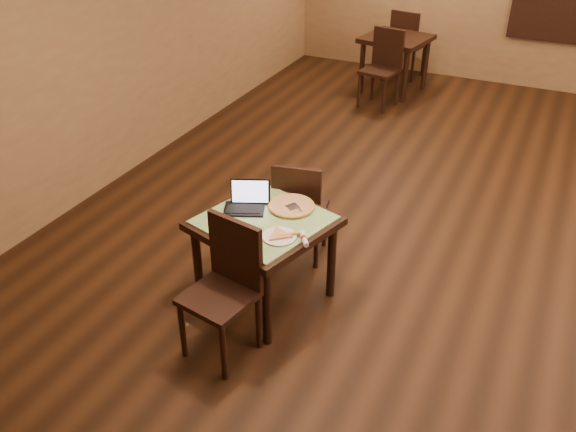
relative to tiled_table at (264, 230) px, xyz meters
The scene contains 15 objects.
ground 2.09m from the tiled_table, 39.35° to the left, with size 10.00×10.00×0.00m, color black.
wall_left 2.89m from the tiled_table, 152.97° to the left, with size 0.02×10.00×3.00m, color olive.
tiled_table is the anchor object (origin of this frame).
chair_main_near 0.61m from the tiled_table, 88.46° to the right, with size 0.53×0.53×1.05m.
chair_main_far 0.63m from the tiled_table, 88.52° to the left, with size 0.49×0.49×0.97m.
laptop 0.27m from the tiled_table, 153.44° to the left, with size 0.37×0.36×0.21m.
plate 0.31m from the tiled_table, 39.29° to the right, with size 0.25×0.25×0.01m, color white.
pizza_slice 0.31m from the tiled_table, 39.29° to the right, with size 0.21×0.21×0.02m, color beige, non-canonical shape.
pizza_pan 0.29m from the tiled_table, 63.43° to the left, with size 0.34×0.34×0.01m, color silver.
pizza_whole 0.29m from the tiled_table, 63.43° to the left, with size 0.37×0.37×0.03m.
spatula 0.29m from the tiled_table, 57.53° to the left, with size 0.09×0.22×0.01m, color silver.
napkin_roll 0.44m from the tiled_table, 19.29° to the right, with size 0.14×0.17×0.04m.
other_table_b 5.22m from the tiled_table, 95.81° to the left, with size 1.00×1.00×0.82m.
other_table_b_chair_near 4.60m from the tiled_table, 96.40° to the left, with size 0.53×0.53×1.06m.
other_table_b_chair_far 5.83m from the tiled_table, 95.35° to the left, with size 0.53×0.53×1.06m.
Camera 1 is at (0.34, -4.75, 3.23)m, focal length 38.00 mm.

